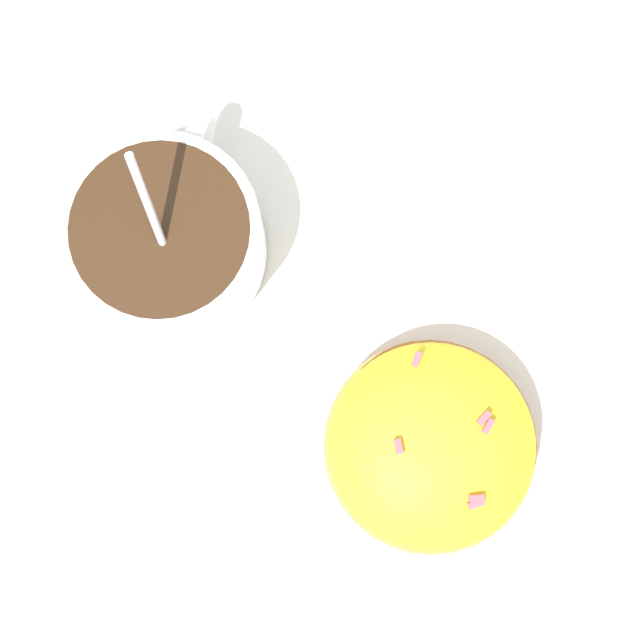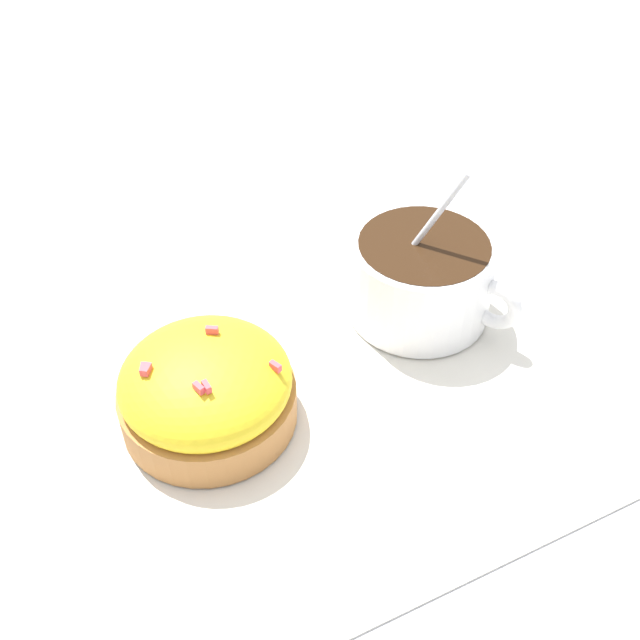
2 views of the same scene
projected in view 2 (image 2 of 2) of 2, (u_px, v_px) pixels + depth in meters
ground_plane at (320, 360)px, 0.48m from camera, size 3.00×3.00×0.00m
paper_napkin at (320, 358)px, 0.48m from camera, size 0.34×0.35×0.00m
coffee_cup at (422, 275)px, 0.49m from camera, size 0.09×0.11×0.11m
frosted_pastry at (207, 389)px, 0.42m from camera, size 0.10×0.10×0.06m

